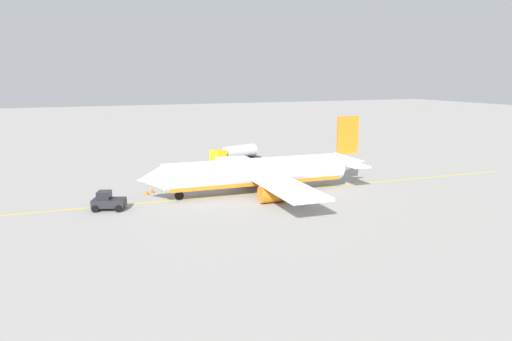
{
  "coord_description": "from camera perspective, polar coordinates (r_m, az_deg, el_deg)",
  "views": [
    {
      "loc": [
        23.27,
        55.57,
        14.99
      ],
      "look_at": [
        0.0,
        0.0,
        3.0
      ],
      "focal_mm": 33.32,
      "sensor_mm": 36.0,
      "label": 1
    }
  ],
  "objects": [
    {
      "name": "refueling_worker",
      "position": [
        75.5,
        -4.76,
        0.4
      ],
      "size": [
        0.39,
        0.54,
        1.71
      ],
      "color": "navy",
      "rests_on": "ground"
    },
    {
      "name": "fuel_tanker",
      "position": [
        83.08,
        -2.51,
        2.05
      ],
      "size": [
        9.88,
        5.21,
        3.15
      ],
      "color": "#2D2D33",
      "rests_on": "ground"
    },
    {
      "name": "ground_plane",
      "position": [
        62.08,
        0.0,
        -2.72
      ],
      "size": [
        400.0,
        400.0,
        0.0
      ],
      "primitive_type": "plane",
      "color": "#9E9B96"
    },
    {
      "name": "safety_cone_nose",
      "position": [
        62.62,
        -12.96,
        -2.6
      ],
      "size": [
        0.56,
        0.56,
        0.62
      ],
      "primitive_type": "cone",
      "color": "#F2590F",
      "rests_on": "ground"
    },
    {
      "name": "taxi_line_marking",
      "position": [
        62.08,
        0.0,
        -2.71
      ],
      "size": [
        83.2,
        3.75,
        0.01
      ],
      "primitive_type": "cube",
      "rotation": [
        0.0,
        0.0,
        -0.04
      ],
      "color": "yellow",
      "rests_on": "ground"
    },
    {
      "name": "airplane",
      "position": [
        61.67,
        0.43,
        -0.3
      ],
      "size": [
        31.76,
        29.2,
        9.64
      ],
      "color": "white",
      "rests_on": "ground"
    },
    {
      "name": "pushback_tug",
      "position": [
        56.68,
        -17.35,
        -3.55
      ],
      "size": [
        4.07,
        3.34,
        2.2
      ],
      "color": "#232328",
      "rests_on": "ground"
    },
    {
      "name": "safety_cone_wingtip",
      "position": [
        63.44,
        -12.38,
        -2.37
      ],
      "size": [
        0.59,
        0.59,
        0.66
      ],
      "primitive_type": "cone",
      "color": "#F2590F",
      "rests_on": "ground"
    }
  ]
}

